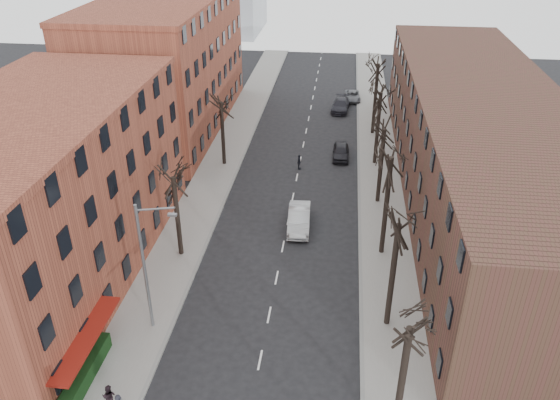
% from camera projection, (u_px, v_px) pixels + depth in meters
% --- Properties ---
extents(sidewalk_left, '(4.00, 90.00, 0.15)m').
position_uv_depth(sidewalk_left, '(223.00, 159.00, 56.47)').
color(sidewalk_left, gray).
rests_on(sidewalk_left, ground).
extents(sidewalk_right, '(4.00, 90.00, 0.15)m').
position_uv_depth(sidewalk_right, '(379.00, 167.00, 54.82)').
color(sidewalk_right, gray).
rests_on(sidewalk_right, ground).
extents(building_left_near, '(12.00, 26.00, 12.00)m').
position_uv_depth(building_left_near, '(41.00, 199.00, 37.08)').
color(building_left_near, brown).
rests_on(building_left_near, ground).
extents(building_left_far, '(12.00, 28.00, 14.00)m').
position_uv_depth(building_left_far, '(167.00, 67.00, 61.67)').
color(building_left_far, brown).
rests_on(building_left_far, ground).
extents(building_right, '(12.00, 50.00, 10.00)m').
position_uv_depth(building_right, '(479.00, 146.00, 47.26)').
color(building_right, '#4B2A23').
rests_on(building_right, ground).
extents(awning_left, '(1.20, 7.00, 0.15)m').
position_uv_depth(awning_left, '(94.00, 371.00, 31.56)').
color(awning_left, maroon).
rests_on(awning_left, ground).
extents(hedge, '(0.80, 6.00, 1.00)m').
position_uv_depth(hedge, '(83.00, 376.00, 30.39)').
color(hedge, black).
rests_on(hedge, sidewalk_left).
extents(tree_right_b, '(5.20, 5.20, 10.80)m').
position_uv_depth(tree_right_b, '(386.00, 324.00, 35.01)').
color(tree_right_b, black).
rests_on(tree_right_b, ground).
extents(tree_right_c, '(5.20, 5.20, 11.60)m').
position_uv_depth(tree_right_c, '(381.00, 253.00, 41.93)').
color(tree_right_c, black).
rests_on(tree_right_c, ground).
extents(tree_right_d, '(5.20, 5.20, 10.00)m').
position_uv_depth(tree_right_d, '(377.00, 202.00, 48.85)').
color(tree_right_d, black).
rests_on(tree_right_d, ground).
extents(tree_right_e, '(5.20, 5.20, 10.80)m').
position_uv_depth(tree_right_e, '(374.00, 164.00, 55.77)').
color(tree_right_e, black).
rests_on(tree_right_e, ground).
extents(tree_right_f, '(5.20, 5.20, 11.60)m').
position_uv_depth(tree_right_f, '(372.00, 134.00, 62.69)').
color(tree_right_f, black).
rests_on(tree_right_f, ground).
extents(tree_left_a, '(5.20, 5.20, 9.50)m').
position_uv_depth(tree_left_a, '(182.00, 254.00, 41.76)').
color(tree_left_a, black).
rests_on(tree_left_a, ground).
extents(tree_left_b, '(5.20, 5.20, 9.50)m').
position_uv_depth(tree_left_b, '(224.00, 164.00, 55.60)').
color(tree_left_b, black).
rests_on(tree_left_b, ground).
extents(streetlight, '(2.45, 0.22, 9.03)m').
position_uv_depth(streetlight, '(146.00, 263.00, 32.32)').
color(streetlight, slate).
rests_on(streetlight, ground).
extents(silver_sedan, '(2.00, 5.11, 1.66)m').
position_uv_depth(silver_sedan, '(299.00, 219.00, 44.73)').
color(silver_sedan, '#ACB0B3').
rests_on(silver_sedan, ground).
extents(parked_car_near, '(1.69, 4.16, 1.41)m').
position_uv_depth(parked_car_near, '(341.00, 152.00, 56.68)').
color(parked_car_near, black).
rests_on(parked_car_near, ground).
extents(parked_car_mid, '(2.47, 5.13, 1.44)m').
position_uv_depth(parked_car_mid, '(341.00, 105.00, 68.99)').
color(parked_car_mid, black).
rests_on(parked_car_mid, ground).
extents(parked_car_far, '(2.16, 4.29, 1.16)m').
position_uv_depth(parked_car_far, '(353.00, 96.00, 72.55)').
color(parked_car_far, slate).
rests_on(parked_car_far, ground).
extents(pedestrian_b, '(0.77, 0.61, 1.54)m').
position_uv_depth(pedestrian_b, '(109.00, 396.00, 28.84)').
color(pedestrian_b, black).
rests_on(pedestrian_b, sidewalk_left).
extents(pedestrian_crossing, '(0.50, 0.95, 1.54)m').
position_uv_depth(pedestrian_crossing, '(299.00, 162.00, 54.31)').
color(pedestrian_crossing, black).
rests_on(pedestrian_crossing, ground).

